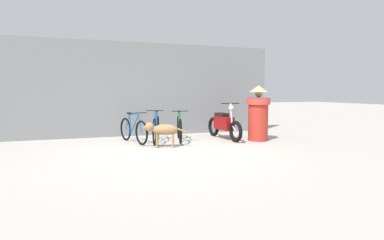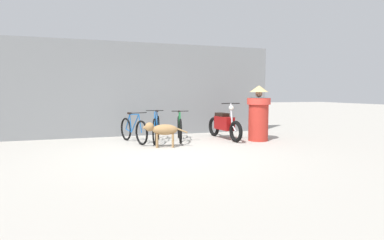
{
  "view_description": "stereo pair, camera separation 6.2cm",
  "coord_description": "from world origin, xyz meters",
  "px_view_note": "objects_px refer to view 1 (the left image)",
  "views": [
    {
      "loc": [
        -1.65,
        -6.55,
        1.37
      ],
      "look_at": [
        0.8,
        0.9,
        0.65
      ],
      "focal_mm": 28.0,
      "sensor_mm": 36.0,
      "label": 1
    },
    {
      "loc": [
        -1.59,
        -6.57,
        1.37
      ],
      "look_at": [
        0.8,
        0.9,
        0.65
      ],
      "focal_mm": 28.0,
      "sensor_mm": 36.0,
      "label": 2
    }
  ],
  "objects_px": {
    "bicycle_0": "(133,130)",
    "bicycle_1": "(156,128)",
    "motorcycle": "(224,125)",
    "stray_dog": "(162,130)",
    "bicycle_2": "(179,128)",
    "person_in_robes": "(258,113)"
  },
  "relations": [
    {
      "from": "bicycle_0",
      "to": "bicycle_1",
      "type": "bearing_deg",
      "value": 65.31
    },
    {
      "from": "motorcycle",
      "to": "stray_dog",
      "type": "height_order",
      "value": "motorcycle"
    },
    {
      "from": "bicycle_0",
      "to": "motorcycle",
      "type": "xyz_separation_m",
      "value": [
        2.63,
        -0.18,
        0.08
      ]
    },
    {
      "from": "stray_dog",
      "to": "motorcycle",
      "type": "bearing_deg",
      "value": -145.8
    },
    {
      "from": "bicycle_2",
      "to": "stray_dog",
      "type": "bearing_deg",
      "value": -26.02
    },
    {
      "from": "bicycle_2",
      "to": "motorcycle",
      "type": "relative_size",
      "value": 0.85
    },
    {
      "from": "bicycle_0",
      "to": "bicycle_2",
      "type": "xyz_separation_m",
      "value": [
        1.29,
        -0.07,
        0.01
      ]
    },
    {
      "from": "bicycle_1",
      "to": "motorcycle",
      "type": "xyz_separation_m",
      "value": [
        2.01,
        -0.11,
        0.05
      ]
    },
    {
      "from": "person_in_robes",
      "to": "bicycle_2",
      "type": "bearing_deg",
      "value": -14.32
    },
    {
      "from": "bicycle_0",
      "to": "person_in_robes",
      "type": "bearing_deg",
      "value": 58.76
    },
    {
      "from": "bicycle_2",
      "to": "motorcycle",
      "type": "height_order",
      "value": "motorcycle"
    },
    {
      "from": "motorcycle",
      "to": "person_in_robes",
      "type": "distance_m",
      "value": 1.05
    },
    {
      "from": "stray_dog",
      "to": "person_in_robes",
      "type": "bearing_deg",
      "value": -162.45
    },
    {
      "from": "bicycle_1",
      "to": "bicycle_0",
      "type": "bearing_deg",
      "value": -79.1
    },
    {
      "from": "motorcycle",
      "to": "stray_dog",
      "type": "relative_size",
      "value": 1.73
    },
    {
      "from": "stray_dog",
      "to": "person_in_robes",
      "type": "distance_m",
      "value": 2.87
    },
    {
      "from": "motorcycle",
      "to": "bicycle_0",
      "type": "bearing_deg",
      "value": -99.65
    },
    {
      "from": "bicycle_0",
      "to": "bicycle_2",
      "type": "bearing_deg",
      "value": 67.9
    },
    {
      "from": "bicycle_1",
      "to": "bicycle_2",
      "type": "height_order",
      "value": "bicycle_1"
    },
    {
      "from": "bicycle_1",
      "to": "stray_dog",
      "type": "bearing_deg",
      "value": 14.71
    },
    {
      "from": "stray_dog",
      "to": "bicycle_1",
      "type": "bearing_deg",
      "value": -78.33
    },
    {
      "from": "bicycle_1",
      "to": "motorcycle",
      "type": "distance_m",
      "value": 2.01
    }
  ]
}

